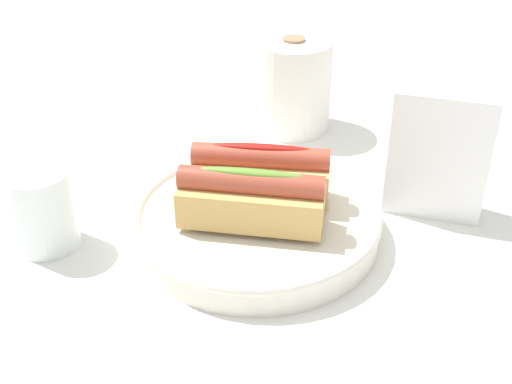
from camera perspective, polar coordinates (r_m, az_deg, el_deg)
ground_plane at (r=0.73m, az=-2.00°, el=-4.13°), size 2.40×2.40×0.00m
serving_bowl at (r=0.72m, az=0.00°, el=-2.48°), size 0.27×0.27×0.04m
hotdog_front at (r=0.67m, az=-0.43°, el=-0.64°), size 0.15×0.05×0.06m
hotdog_back at (r=0.72m, az=0.40°, el=1.66°), size 0.15×0.05×0.06m
water_glass at (r=0.73m, az=-18.01°, el=-1.67°), size 0.07×0.07×0.09m
paper_towel_roll at (r=0.94m, az=3.18°, el=9.27°), size 0.11×0.11×0.13m
napkin_box at (r=0.77m, az=15.59°, el=3.24°), size 0.12×0.06×0.15m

